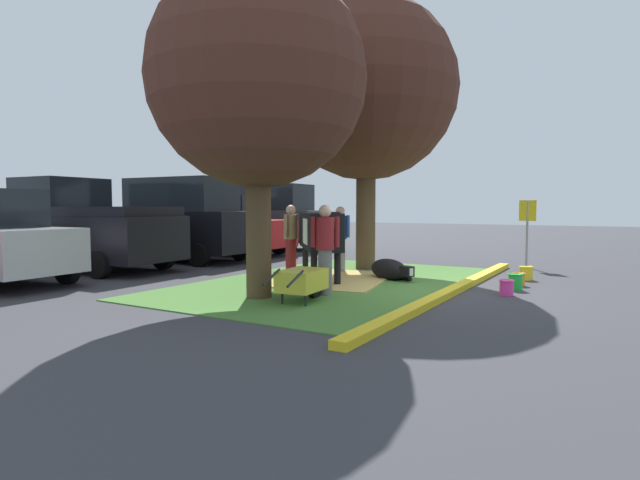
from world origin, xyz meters
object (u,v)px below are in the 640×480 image
(person_visitor_far, at_px, (291,237))
(bucket_orange, at_px, (519,279))
(cow_holstein, at_px, (321,232))
(shade_tree_left, at_px, (257,79))
(parking_sign, at_px, (527,220))
(suv_black, at_px, (182,219))
(bucket_yellow, at_px, (526,273))
(pickup_truck_black, at_px, (83,227))
(calf_lying, at_px, (390,270))
(sedan_red, at_px, (230,226))
(person_visitor_near, at_px, (325,247))
(suv_dark_grey, at_px, (269,217))
(person_handler, at_px, (340,237))
(wheelbarrow, at_px, (303,281))
(bucket_pink, at_px, (507,287))
(bucket_green, at_px, (515,281))
(shade_tree_right, at_px, (366,90))

(person_visitor_far, height_order, bucket_orange, person_visitor_far)
(cow_holstein, bearing_deg, person_visitor_far, 61.91)
(shade_tree_left, distance_m, parking_sign, 8.65)
(person_visitor_far, bearing_deg, suv_black, 79.37)
(shade_tree_left, relative_size, bucket_yellow, 18.72)
(pickup_truck_black, bearing_deg, suv_black, -12.60)
(bucket_orange, bearing_deg, parking_sign, 6.41)
(parking_sign, relative_size, pickup_truck_black, 0.33)
(calf_lying, xyz_separation_m, sedan_red, (2.92, 7.18, 0.75))
(calf_lying, height_order, bucket_yellow, calf_lying)
(calf_lying, xyz_separation_m, person_visitor_near, (-2.53, 0.22, 0.67))
(parking_sign, height_order, bucket_yellow, parking_sign)
(shade_tree_left, height_order, parking_sign, shade_tree_left)
(suv_dark_grey, bearing_deg, bucket_yellow, -112.02)
(cow_holstein, height_order, person_visitor_far, person_visitor_far)
(shade_tree_left, xyz_separation_m, calf_lying, (3.36, -1.11, -3.66))
(bucket_orange, distance_m, suv_dark_grey, 11.52)
(shade_tree_left, relative_size, suv_dark_grey, 1.25)
(person_handler, distance_m, wheelbarrow, 4.20)
(shade_tree_left, relative_size, bucket_pink, 19.99)
(calf_lying, bearing_deg, sedan_red, 67.85)
(cow_holstein, bearing_deg, calf_lying, -53.00)
(wheelbarrow, xyz_separation_m, bucket_orange, (3.97, -2.85, -0.24))
(cow_holstein, xyz_separation_m, suv_black, (1.53, 5.85, 0.17))
(person_visitor_near, relative_size, bucket_green, 5.18)
(person_visitor_far, relative_size, suv_dark_grey, 0.36)
(bucket_yellow, bearing_deg, person_visitor_near, 145.36)
(sedan_red, bearing_deg, calf_lying, -112.15)
(person_visitor_far, distance_m, wheelbarrow, 3.87)
(person_visitor_far, bearing_deg, suv_dark_grey, 40.26)
(person_visitor_far, bearing_deg, bucket_pink, -95.35)
(wheelbarrow, xyz_separation_m, bucket_green, (3.32, -2.89, -0.22))
(shade_tree_right, relative_size, wheelbarrow, 4.36)
(shade_tree_left, xyz_separation_m, person_visitor_far, (3.09, 1.39, -2.98))
(bucket_yellow, bearing_deg, bucket_pink, -179.35)
(shade_tree_left, bearing_deg, person_visitor_far, 24.22)
(cow_holstein, xyz_separation_m, suv_dark_grey, (6.70, 6.36, 0.17))
(shade_tree_left, height_order, wheelbarrow, shade_tree_left)
(wheelbarrow, bearing_deg, parking_sign, -18.09)
(pickup_truck_black, bearing_deg, wheelbarrow, -97.81)
(wheelbarrow, bearing_deg, pickup_truck_black, 82.19)
(shade_tree_left, relative_size, parking_sign, 3.20)
(bucket_yellow, height_order, suv_black, suv_black)
(person_visitor_near, relative_size, bucket_yellow, 5.41)
(shade_tree_right, bearing_deg, parking_sign, -53.49)
(person_handler, height_order, suv_black, suv_black)
(person_visitor_far, distance_m, bucket_orange, 5.29)
(cow_holstein, relative_size, pickup_truck_black, 0.49)
(bucket_yellow, bearing_deg, bucket_orange, -179.67)
(calf_lying, height_order, parking_sign, parking_sign)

